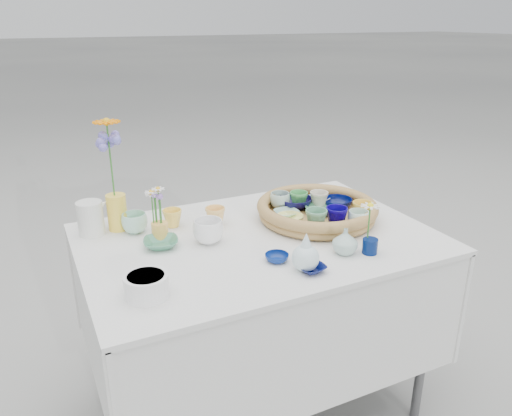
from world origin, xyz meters
name	(u,v)px	position (x,y,z in m)	size (l,w,h in m)	color
ground	(258,402)	(0.00, 0.00, 0.00)	(80.00, 80.00, 0.00)	#A1A098
display_table	(258,402)	(0.00, 0.00, 0.00)	(1.26, 0.86, 0.77)	silver
wicker_tray	(317,210)	(0.28, 0.05, 0.80)	(0.47, 0.47, 0.08)	#8C5F38
tray_ceramic_0	(295,202)	(0.25, 0.16, 0.80)	(0.13, 0.13, 0.04)	#0E0B3F
tray_ceramic_1	(337,203)	(0.40, 0.09, 0.80)	(0.12, 0.12, 0.04)	#030C44
tray_ceramic_2	(362,211)	(0.41, -0.07, 0.82)	(0.08, 0.08, 0.07)	yellow
tray_ceramic_3	(320,210)	(0.30, 0.06, 0.80)	(0.11, 0.11, 0.03)	#4B8E61
tray_ceramic_4	(316,219)	(0.20, -0.06, 0.82)	(0.08, 0.08, 0.08)	#5D9875
tray_ceramic_5	(287,213)	(0.17, 0.09, 0.79)	(0.09, 0.09, 0.02)	#92C0AC
tray_ceramic_6	(280,200)	(0.19, 0.18, 0.82)	(0.08, 0.08, 0.07)	#ADCAC0
tray_ceramic_7	(319,200)	(0.33, 0.11, 0.82)	(0.08, 0.08, 0.07)	beige
tray_ceramic_8	(318,199)	(0.37, 0.17, 0.79)	(0.09, 0.09, 0.02)	#ADCAF7
tray_ceramic_9	(337,217)	(0.28, -0.08, 0.82)	(0.08, 0.08, 0.08)	#0C006E
tray_ceramic_10	(290,219)	(0.15, 0.02, 0.80)	(0.10, 0.10, 0.03)	#FFF890
tray_ceramic_11	(358,219)	(0.36, -0.12, 0.81)	(0.08, 0.08, 0.06)	silver
tray_ceramic_12	(299,200)	(0.25, 0.15, 0.82)	(0.07, 0.07, 0.07)	#45A052
loose_ceramic_0	(172,218)	(-0.25, 0.23, 0.80)	(0.07, 0.07, 0.07)	#FFD551
loose_ceramic_1	(215,216)	(-0.10, 0.17, 0.80)	(0.08, 0.08, 0.07)	#FFC567
loose_ceramic_2	(161,243)	(-0.34, 0.07, 0.78)	(0.12, 0.12, 0.03)	#438665
loose_ceramic_3	(208,231)	(-0.18, 0.03, 0.81)	(0.11, 0.11, 0.09)	white
loose_ceramic_4	(277,258)	(-0.03, -0.20, 0.78)	(0.08, 0.08, 0.02)	navy
loose_ceramic_5	(135,223)	(-0.40, 0.23, 0.80)	(0.09, 0.09, 0.07)	#A2DAC1
loose_ceramic_6	(311,268)	(0.04, -0.31, 0.78)	(0.09, 0.09, 0.02)	#0A124D
fluted_bowl	(146,286)	(-0.47, -0.23, 0.80)	(0.13, 0.13, 0.07)	white
bud_vase_paleblue	(306,251)	(0.02, -0.30, 0.83)	(0.09, 0.09, 0.13)	silver
bud_vase_seafoam	(345,241)	(0.20, -0.25, 0.81)	(0.09, 0.09, 0.09)	#9EBCB2
bud_vase_cobalt	(370,246)	(0.28, -0.28, 0.79)	(0.05, 0.05, 0.05)	#021549
single_daisy	(369,222)	(0.28, -0.27, 0.87)	(0.07, 0.07, 0.13)	white
tall_vase_yellow	(117,212)	(-0.45, 0.29, 0.83)	(0.07, 0.07, 0.14)	yellow
gerbera	(111,159)	(-0.45, 0.29, 1.04)	(0.11, 0.11, 0.29)	#FF8000
hydrangea	(112,170)	(-0.45, 0.29, 1.00)	(0.08, 0.08, 0.27)	#6E66C7
white_pitcher	(91,218)	(-0.54, 0.28, 0.83)	(0.13, 0.09, 0.13)	silver
daisy_cup	(160,231)	(-0.33, 0.13, 0.80)	(0.06, 0.06, 0.06)	#FFBB50
daisy_posy	(155,203)	(-0.33, 0.14, 0.90)	(0.08, 0.08, 0.14)	white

